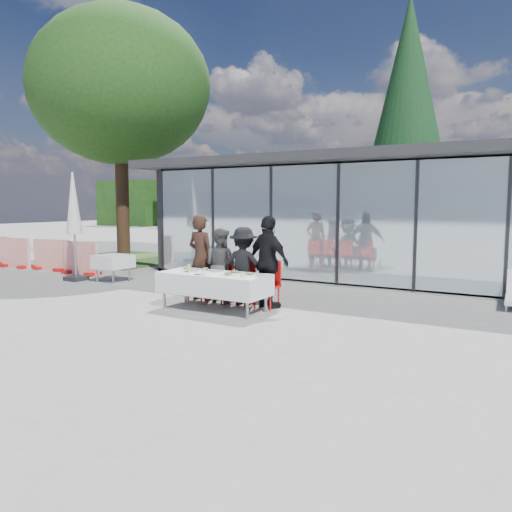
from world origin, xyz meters
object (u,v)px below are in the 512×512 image
(plate_a, at_px, (187,268))
(diner_c, at_px, (243,266))
(diner_a, at_px, (201,258))
(diner_chair_d, at_px, (269,282))
(deciduous_tree, at_px, (119,87))
(diner_chair_b, at_px, (221,278))
(diner_b, at_px, (221,265))
(dining_table, at_px, (214,283))
(market_umbrella, at_px, (74,210))
(spare_chair_b, at_px, (512,275))
(diner_chair_a, at_px, (202,276))
(diner_chair_c, at_px, (244,280))
(plate_b, at_px, (205,270))
(plate_extra, at_px, (228,275))
(juice_bottle, at_px, (189,268))
(conifer_tree, at_px, (408,109))
(construction_barriers, at_px, (3,253))
(diner_d, at_px, (268,262))
(spare_table_left, at_px, (113,262))
(plate_c, at_px, (234,272))
(folded_eyeglasses, at_px, (198,274))
(plate_d, at_px, (250,274))

(plate_a, bearing_deg, diner_c, 27.53)
(diner_a, xyz_separation_m, diner_chair_d, (1.71, 0.02, -0.41))
(deciduous_tree, bearing_deg, diner_chair_b, -32.56)
(diner_b, height_order, diner_chair_b, diner_b)
(diner_b, height_order, diner_c, diner_c)
(dining_table, bearing_deg, deciduous_tree, 144.88)
(diner_a, height_order, market_umbrella, market_umbrella)
(market_umbrella, bearing_deg, spare_chair_b, 15.94)
(diner_chair_a, bearing_deg, diner_chair_c, 0.00)
(diner_c, xyz_separation_m, spare_chair_b, (4.87, 3.57, -0.29))
(plate_b, distance_m, plate_extra, 0.89)
(diner_a, bearing_deg, juice_bottle, 115.88)
(plate_b, relative_size, conifer_tree, 0.03)
(market_umbrella, bearing_deg, plate_a, -12.67)
(dining_table, height_order, diner_chair_c, diner_chair_c)
(diner_chair_a, height_order, market_umbrella, market_umbrella)
(construction_barriers, relative_size, conifer_tree, 0.90)
(plate_a, distance_m, deciduous_tree, 11.10)
(diner_chair_b, height_order, diner_d, diner_d)
(dining_table, xyz_separation_m, spare_table_left, (-4.50, 1.61, 0.02))
(diner_d, height_order, plate_c, diner_d)
(diner_chair_a, relative_size, diner_chair_c, 1.00)
(plate_c, height_order, juice_bottle, juice_bottle)
(plate_b, relative_size, spare_table_left, 0.33)
(folded_eyeglasses, relative_size, market_umbrella, 0.05)
(diner_a, xyz_separation_m, plate_c, (1.24, -0.56, -0.18))
(diner_chair_c, bearing_deg, dining_table, -108.42)
(dining_table, distance_m, diner_chair_b, 0.82)
(plate_b, distance_m, spare_table_left, 4.40)
(conifer_tree, bearing_deg, plate_c, -90.92)
(deciduous_tree, bearing_deg, plate_c, -33.15)
(diner_c, relative_size, diner_d, 0.87)
(folded_eyeglasses, bearing_deg, dining_table, 69.53)
(diner_b, bearing_deg, plate_b, 96.61)
(diner_chair_d, distance_m, market_umbrella, 6.60)
(plate_a, relative_size, plate_c, 1.00)
(diner_chair_d, height_order, folded_eyeglasses, diner_chair_d)
(dining_table, relative_size, diner_a, 1.19)
(diner_chair_b, bearing_deg, diner_chair_d, 0.00)
(market_umbrella, height_order, construction_barriers, market_umbrella)
(diner_a, height_order, spare_table_left, diner_a)
(conifer_tree, bearing_deg, folded_eyeglasses, -93.13)
(plate_b, xyz_separation_m, conifer_tree, (0.94, 12.73, 5.21))
(diner_chair_a, bearing_deg, plate_d, -22.16)
(diner_a, xyz_separation_m, plate_extra, (1.32, -0.91, -0.18))
(plate_b, distance_m, spare_chair_b, 6.84)
(diner_b, xyz_separation_m, plate_c, (0.71, -0.56, -0.03))
(plate_b, relative_size, folded_eyeglasses, 2.02)
(diner_c, bearing_deg, plate_c, 91.17)
(diner_chair_a, relative_size, spare_table_left, 1.13)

